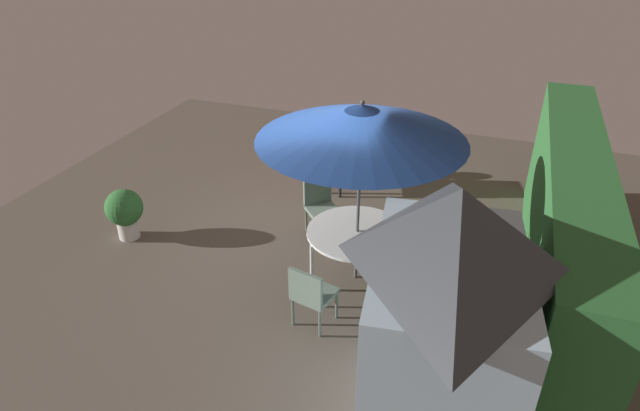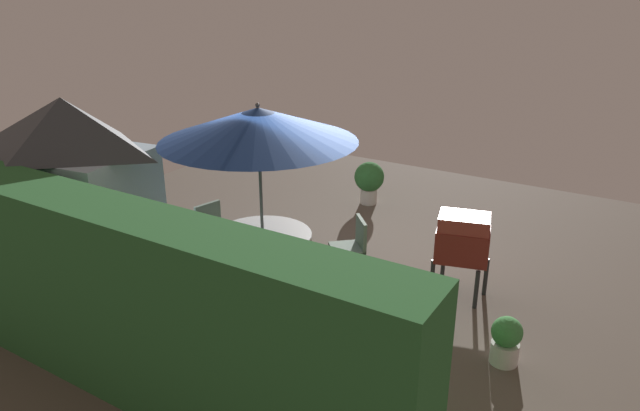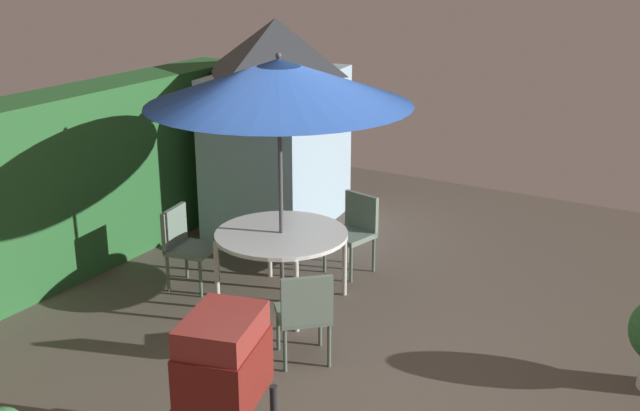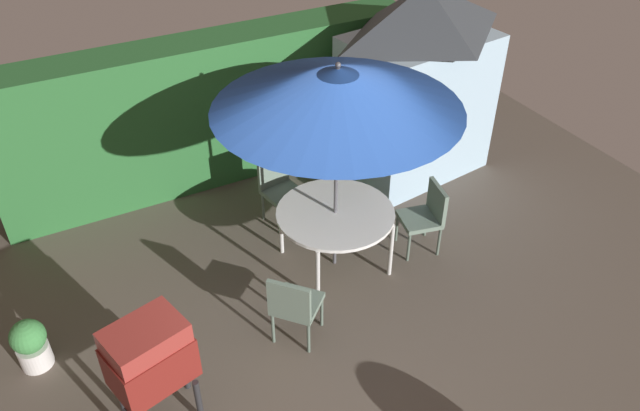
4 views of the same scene
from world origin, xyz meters
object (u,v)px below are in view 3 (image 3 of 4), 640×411
(garden_shed, at_px, (277,122))
(chair_far_side, at_px, (185,242))
(patio_umbrella, at_px, (279,82))
(chair_near_shed, at_px, (354,228))
(patio_table, at_px, (281,238))
(bbq_grill, at_px, (223,361))
(chair_toward_hedge, at_px, (305,311))

(garden_shed, xyz_separation_m, chair_far_side, (-2.25, -0.27, -0.87))
(patio_umbrella, bearing_deg, garden_shed, 34.29)
(chair_near_shed, xyz_separation_m, chair_far_side, (-1.34, 1.38, 0.00))
(garden_shed, relative_size, patio_umbrella, 1.03)
(chair_far_side, bearing_deg, patio_table, -79.95)
(chair_near_shed, bearing_deg, chair_far_side, 134.17)
(patio_umbrella, relative_size, bbq_grill, 2.20)
(patio_table, relative_size, chair_far_side, 1.54)
(patio_table, distance_m, chair_near_shed, 1.19)
(patio_table, xyz_separation_m, chair_far_side, (-0.20, 1.13, -0.21))
(garden_shed, xyz_separation_m, bbq_grill, (-4.55, -2.55, -0.54))
(patio_umbrella, relative_size, chair_far_side, 2.93)
(chair_far_side, bearing_deg, patio_umbrella, -79.95)
(bbq_grill, bearing_deg, chair_near_shed, 13.92)
(patio_table, relative_size, patio_umbrella, 0.52)
(garden_shed, height_order, chair_near_shed, garden_shed)
(chair_toward_hedge, bearing_deg, patio_table, 42.21)
(garden_shed, bearing_deg, chair_far_side, -173.24)
(garden_shed, xyz_separation_m, patio_table, (-2.05, -1.40, -0.66))
(bbq_grill, bearing_deg, patio_table, 24.73)
(chair_toward_hedge, bearing_deg, bbq_grill, -169.87)
(garden_shed, height_order, bbq_grill, garden_shed)
(patio_table, height_order, chair_far_side, chair_far_side)
(chair_near_shed, distance_m, chair_toward_hedge, 2.20)
(garden_shed, xyz_separation_m, chair_toward_hedge, (-3.02, -2.28, -0.87))
(garden_shed, bearing_deg, patio_umbrella, -145.71)
(chair_far_side, relative_size, chair_toward_hedge, 1.00)
(chair_near_shed, bearing_deg, chair_toward_hedge, -163.40)
(patio_umbrella, bearing_deg, chair_near_shed, -12.25)
(bbq_grill, distance_m, chair_toward_hedge, 1.59)
(patio_umbrella, xyz_separation_m, chair_far_side, (-0.20, 1.13, -1.83))
(patio_table, bearing_deg, bbq_grill, -155.27)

